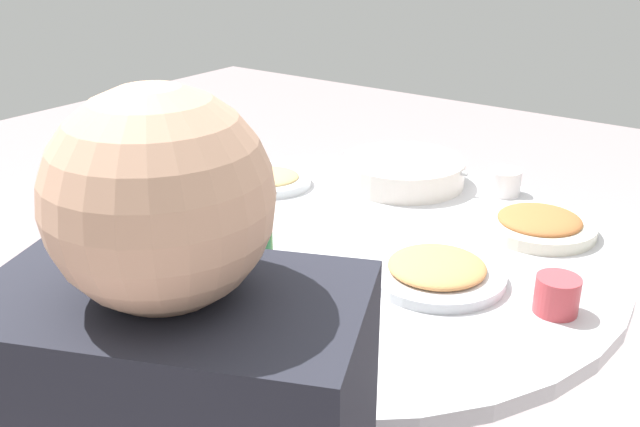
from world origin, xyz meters
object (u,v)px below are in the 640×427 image
object	(u,v)px
dish_shrimp	(437,271)
green_bottle	(263,321)
rice_bowl	(169,229)
round_dining_table	(341,317)
dish_noodles	(271,180)
tea_cup_side	(557,295)
soup_bowl	(403,172)
tea_cup_far	(504,182)
dish_tofu_braise	(539,224)
tea_cup_near	(140,187)

from	to	relation	value
dish_shrimp	green_bottle	xyz separation A→B (m)	(0.06, 0.41, 0.08)
rice_bowl	green_bottle	xyz separation A→B (m)	(-0.42, 0.21, 0.05)
dish_shrimp	round_dining_table	bearing A→B (deg)	-8.30
dish_noodles	tea_cup_side	size ratio (longest dim) A/B	2.68
rice_bowl	soup_bowl	xyz separation A→B (m)	(-0.18, -0.60, -0.02)
tea_cup_far	green_bottle	bearing A→B (deg)	90.95
dish_tofu_braise	tea_cup_far	size ratio (longest dim) A/B	2.94
dish_shrimp	tea_cup_near	size ratio (longest dim) A/B	3.51
dish_shrimp	tea_cup_far	bearing A→B (deg)	-81.53
dish_noodles	tea_cup_far	xyz separation A→B (m)	(-0.48, -0.28, 0.01)
rice_bowl	dish_noodles	distance (m)	0.41
rice_bowl	soup_bowl	world-z (taller)	rice_bowl
rice_bowl	dish_tofu_braise	size ratio (longest dim) A/B	1.37
tea_cup_near	tea_cup_far	distance (m)	0.85
rice_bowl	tea_cup_near	distance (m)	0.29
round_dining_table	green_bottle	size ratio (longest dim) A/B	4.53
rice_bowl	dish_shrimp	distance (m)	0.52
dish_noodles	tea_cup_near	xyz separation A→B (m)	(0.17, 0.26, 0.02)
round_dining_table	tea_cup_side	size ratio (longest dim) A/B	14.98
tea_cup_near	tea_cup_side	xyz separation A→B (m)	(-0.94, -0.07, -0.00)
soup_bowl	tea_cup_side	bearing A→B (deg)	142.88
dish_noodles	tea_cup_near	distance (m)	0.31
rice_bowl	dish_tofu_braise	distance (m)	0.75
green_bottle	tea_cup_near	world-z (taller)	green_bottle
soup_bowl	tea_cup_far	world-z (taller)	soup_bowl
dish_shrimp	tea_cup_side	size ratio (longest dim) A/B	3.37
soup_bowl	rice_bowl	bearing A→B (deg)	73.70
tea_cup_side	dish_shrimp	bearing A→B (deg)	3.94
tea_cup_side	dish_noodles	bearing A→B (deg)	-13.66
green_bottle	tea_cup_far	size ratio (longest dim) A/B	3.10
dish_noodles	round_dining_table	bearing A→B (deg)	152.75
soup_bowl	dish_shrimp	distance (m)	0.50
tea_cup_far	tea_cup_side	distance (m)	0.55
green_bottle	rice_bowl	bearing A→B (deg)	-26.99
soup_bowl	tea_cup_far	distance (m)	0.24
tea_cup_near	dish_tofu_braise	bearing A→B (deg)	-155.24
tea_cup_near	tea_cup_side	distance (m)	0.94
rice_bowl	dish_tofu_braise	bearing A→B (deg)	-137.16
round_dining_table	green_bottle	xyz separation A→B (m)	(-0.17, 0.45, 0.27)
rice_bowl	dish_shrimp	bearing A→B (deg)	-157.17
green_bottle	tea_cup_far	xyz separation A→B (m)	(0.01, -0.89, -0.07)
round_dining_table	soup_bowl	xyz separation A→B (m)	(0.07, -0.37, 0.21)
round_dining_table	tea_cup_near	distance (m)	0.55
tea_cup_near	round_dining_table	bearing A→B (deg)	-169.52
dish_tofu_braise	tea_cup_far	distance (m)	0.22
round_dining_table	dish_noodles	size ratio (longest dim) A/B	5.58
rice_bowl	dish_tofu_braise	xyz separation A→B (m)	(-0.55, -0.51, -0.03)
round_dining_table	dish_shrimp	xyz separation A→B (m)	(-0.23, 0.03, 0.19)
soup_bowl	dish_tofu_braise	distance (m)	0.39
dish_noodles	tea_cup_side	bearing A→B (deg)	166.34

